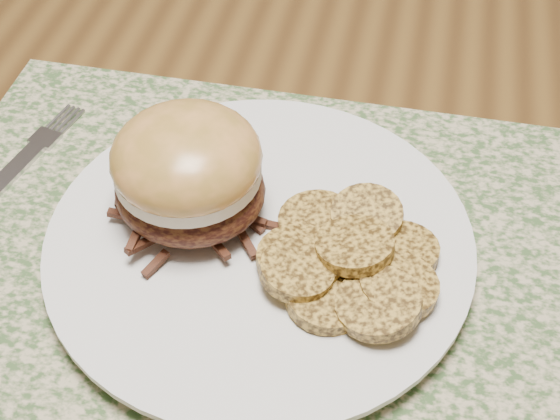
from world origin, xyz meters
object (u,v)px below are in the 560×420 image
Objects in this scene: dinner_plate at (260,244)px; fork at (10,174)px; dining_table at (116,159)px; pork_sandwich at (188,171)px.

dinner_plate reaches higher than fork.
dining_table is 0.14m from fork.
pork_sandwich is 0.15m from fork.
dinner_plate is 0.19m from fork.
fork is at bearing 170.36° from dinner_plate.
dining_table is 12.38× the size of pork_sandwich.
dinner_plate is 2.15× the size of pork_sandwich.
dinner_plate is 0.07m from pork_sandwich.
fork is (-0.14, 0.02, -0.05)m from pork_sandwich.
pork_sandwich reaches higher than dining_table.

